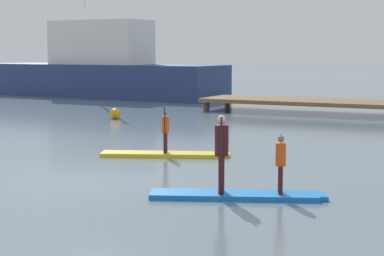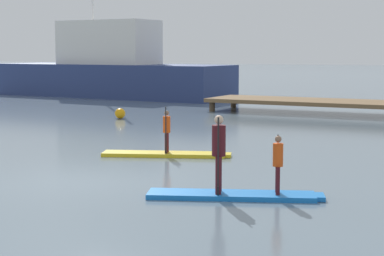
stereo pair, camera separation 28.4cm
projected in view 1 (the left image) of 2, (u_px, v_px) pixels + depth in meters
The scene contains 9 objects.
ground_plane at pixel (106, 179), 14.94m from camera, with size 240.00×240.00×0.00m, color slate.
paddleboard_near at pixel (165, 154), 18.16m from camera, with size 3.52×1.92×0.10m.
paddler_child_solo at pixel (165, 129), 18.07m from camera, with size 0.27×0.38×1.29m.
paddleboard_far at pixel (238, 195), 13.03m from camera, with size 3.45×1.92×0.10m.
paddler_adult at pixel (222, 149), 12.94m from camera, with size 0.36×0.47×1.54m.
paddler_child_front at pixel (281, 161), 12.90m from camera, with size 0.26×0.38×1.15m.
fishing_boat_white_large at pixel (103, 70), 41.40m from camera, with size 15.96×5.06×13.39m.
floating_dock at pixel (319, 102), 30.30m from camera, with size 10.90×3.11×0.63m.
mooring_buoy_mid at pixel (115, 114), 28.04m from camera, with size 0.45×0.45×0.45m, color orange.
Camera 1 is at (8.33, -12.28, 2.91)m, focal length 61.49 mm.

